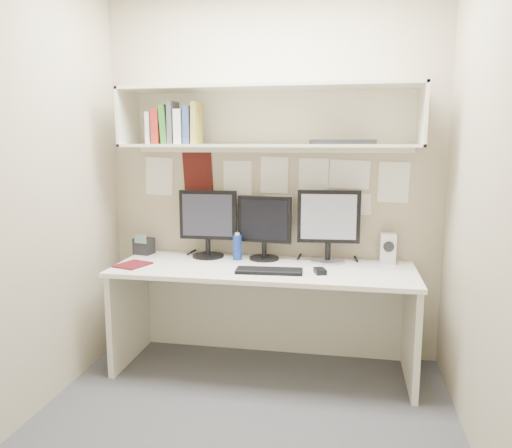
% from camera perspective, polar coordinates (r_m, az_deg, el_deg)
% --- Properties ---
extents(floor, '(2.40, 2.00, 0.01)m').
position_cam_1_polar(floor, '(3.03, -1.38, -21.45)').
color(floor, '#434347').
rests_on(floor, ground).
extents(wall_back, '(2.40, 0.02, 2.60)m').
position_cam_1_polar(wall_back, '(3.60, 1.80, 5.31)').
color(wall_back, tan).
rests_on(wall_back, ground).
extents(wall_front, '(2.40, 0.02, 2.60)m').
position_cam_1_polar(wall_front, '(1.66, -8.62, 0.51)').
color(wall_front, tan).
rests_on(wall_front, ground).
extents(wall_left, '(0.02, 2.00, 2.60)m').
position_cam_1_polar(wall_left, '(3.10, -23.83, 3.87)').
color(wall_left, tan).
rests_on(wall_left, ground).
extents(wall_right, '(0.02, 2.00, 2.60)m').
position_cam_1_polar(wall_right, '(2.65, 24.89, 3.00)').
color(wall_right, tan).
rests_on(wall_right, ground).
extents(desk, '(2.00, 0.70, 0.73)m').
position_cam_1_polar(desk, '(3.45, 0.84, -10.75)').
color(desk, white).
rests_on(desk, floor).
extents(overhead_hutch, '(2.00, 0.38, 0.40)m').
position_cam_1_polar(overhead_hutch, '(3.46, 1.48, 12.11)').
color(overhead_hutch, beige).
rests_on(overhead_hutch, wall_back).
extents(pinned_papers, '(1.92, 0.01, 0.48)m').
position_cam_1_polar(pinned_papers, '(3.60, 1.79, 4.51)').
color(pinned_papers, white).
rests_on(pinned_papers, wall_back).
extents(monitor_left, '(0.42, 0.23, 0.48)m').
position_cam_1_polar(monitor_left, '(3.60, -5.52, 0.33)').
color(monitor_left, black).
rests_on(monitor_left, desk).
extents(monitor_center, '(0.39, 0.21, 0.45)m').
position_cam_1_polar(monitor_center, '(3.51, 0.97, -0.11)').
color(monitor_center, black).
rests_on(monitor_center, desk).
extents(monitor_right, '(0.43, 0.24, 0.50)m').
position_cam_1_polar(monitor_right, '(3.47, 8.29, 0.06)').
color(monitor_right, '#A5A5AA').
rests_on(monitor_right, desk).
extents(keyboard, '(0.43, 0.18, 0.02)m').
position_cam_1_polar(keyboard, '(3.20, 1.52, -5.38)').
color(keyboard, black).
rests_on(keyboard, desk).
extents(mouse, '(0.09, 0.12, 0.03)m').
position_cam_1_polar(mouse, '(3.20, 7.33, -5.36)').
color(mouse, black).
rests_on(mouse, desk).
extents(speaker, '(0.10, 0.11, 0.21)m').
position_cam_1_polar(speaker, '(3.55, 14.85, -2.67)').
color(speaker, silver).
rests_on(speaker, desk).
extents(blue_bottle, '(0.06, 0.06, 0.19)m').
position_cam_1_polar(blue_bottle, '(3.52, -2.15, -2.65)').
color(blue_bottle, navy).
rests_on(blue_bottle, desk).
extents(maroon_notebook, '(0.24, 0.26, 0.01)m').
position_cam_1_polar(maroon_notebook, '(3.47, -13.90, -4.54)').
color(maroon_notebook, '#550E16').
rests_on(maroon_notebook, desk).
extents(desk_phone, '(0.15, 0.14, 0.16)m').
position_cam_1_polar(desk_phone, '(3.80, -12.70, -2.44)').
color(desk_phone, black).
rests_on(desk_phone, desk).
extents(book_stack, '(0.35, 0.18, 0.29)m').
position_cam_1_polar(book_stack, '(3.51, -9.25, 11.07)').
color(book_stack, beige).
rests_on(book_stack, overhead_hutch).
extents(hutch_tray, '(0.44, 0.25, 0.03)m').
position_cam_1_polar(hutch_tray, '(3.33, 9.85, 9.24)').
color(hutch_tray, black).
rests_on(hutch_tray, overhead_hutch).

